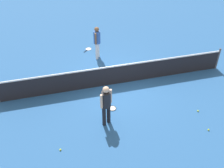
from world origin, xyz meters
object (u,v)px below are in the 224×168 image
at_px(tennis_racket_far_player, 88,49).
at_px(tennis_ball_near_player, 209,130).
at_px(player_far_side, 97,40).
at_px(tennis_ball_by_net, 60,150).
at_px(tennis_ball_midcourt, 198,111).
at_px(tennis_racket_near_player, 112,108).
at_px(player_near_side, 106,103).

distance_m(tennis_racket_far_player, tennis_ball_near_player, 7.66).
bearing_deg(tennis_ball_near_player, player_far_side, 114.97).
bearing_deg(tennis_ball_by_net, tennis_ball_midcourt, 5.81).
distance_m(tennis_racket_far_player, tennis_ball_by_net, 6.90).
bearing_deg(tennis_ball_midcourt, tennis_ball_by_net, -174.19).
distance_m(tennis_racket_near_player, tennis_racket_far_player, 4.94).
distance_m(player_far_side, tennis_racket_near_player, 4.10).
height_order(tennis_ball_by_net, tennis_ball_midcourt, same).
bearing_deg(tennis_racket_near_player, tennis_ball_near_player, -33.72).
height_order(player_near_side, player_far_side, same).
bearing_deg(tennis_ball_midcourt, player_far_side, 120.41).
distance_m(player_far_side, tennis_racket_far_player, 1.43).
xyz_separation_m(player_far_side, tennis_ball_midcourt, (2.95, -5.02, -0.98)).
xyz_separation_m(tennis_racket_near_player, tennis_racket_far_player, (-0.03, 4.93, 0.00)).
distance_m(player_near_side, tennis_ball_by_net, 2.23).
bearing_deg(tennis_racket_far_player, player_far_side, -71.89).
relative_size(tennis_racket_near_player, tennis_racket_far_player, 1.13).
relative_size(tennis_racket_near_player, tennis_ball_by_net, 9.19).
xyz_separation_m(player_near_side, tennis_racket_far_player, (0.37, 5.68, -1.00)).
bearing_deg(player_near_side, player_far_side, 81.67).
height_order(player_near_side, tennis_ball_midcourt, player_near_side).
bearing_deg(player_near_side, tennis_racket_far_player, 86.25).
bearing_deg(player_far_side, tennis_racket_near_player, -94.07).
relative_size(player_near_side, tennis_racket_far_player, 3.18).
height_order(tennis_racket_near_player, tennis_ball_by_net, tennis_ball_by_net).
distance_m(player_near_side, tennis_ball_midcourt, 3.78).
bearing_deg(tennis_racket_near_player, tennis_racket_far_player, 90.40).
bearing_deg(tennis_ball_by_net, tennis_ball_near_player, -4.89).
height_order(tennis_racket_far_player, tennis_ball_midcourt, tennis_ball_midcourt).
distance_m(tennis_racket_near_player, tennis_ball_midcourt, 3.40).
xyz_separation_m(tennis_racket_far_player, tennis_ball_midcourt, (3.26, -5.99, 0.02)).
relative_size(tennis_ball_by_net, tennis_ball_midcourt, 1.00).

